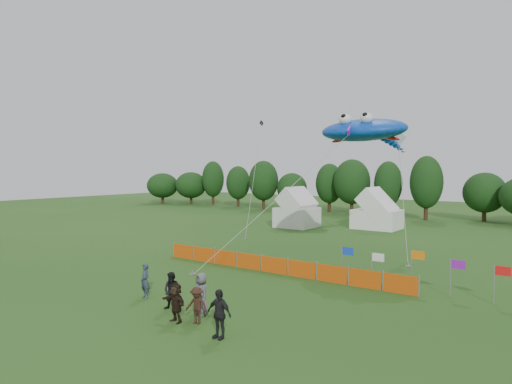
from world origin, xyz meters
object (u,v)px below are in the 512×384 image
Objects in this scene: tent_right at (377,213)px; spectator_e at (202,294)px; tent_left at (297,211)px; spectator_d at (219,314)px; stingray_kite at (366,131)px; spectator_c at (197,305)px; barrier_fence at (274,265)px; spectator_b at (172,291)px; spectator_a at (145,281)px; spectator_f at (176,303)px.

spectator_e is (4.55, -32.71, -0.76)m from tent_right.
spectator_d is (14.78, -30.47, -0.85)m from tent_left.
stingray_kite is (5.77, -17.12, 7.47)m from tent_right.
spectator_c is 18.61m from stingray_kite.
stingray_kite is (3.13, 6.92, 8.69)m from barrier_fence.
tent_right reaches higher than spectator_b.
tent_right is 3.07× the size of spectator_c.
tent_right is 32.51m from spectator_a.
tent_left is 32.50m from spectator_f.
tent_left is at bearing 135.70° from stingray_kite.
spectator_c is 1.20m from spectator_e.
stingray_kite reaches higher than spectator_c.
stingray_kite is (1.21, 15.59, 8.24)m from spectator_e.
spectator_f is (1.70, -10.05, 0.34)m from barrier_fence.
spectator_b is 0.92× the size of spectator_e.
spectator_d is at bearing -67.00° from barrier_fence.
tent_right is 2.72× the size of spectator_a.
spectator_a is 4.17m from spectator_f.
spectator_e reaches higher than spectator_f.
spectator_b is at bearing 159.73° from spectator_d.
tent_left is 2.13× the size of spectator_e.
barrier_fence is at bearing -83.74° from tent_right.
spectator_b is at bearing -69.77° from tent_left.
spectator_e is 1.14× the size of spectator_f.
barrier_fence is 11.54m from stingray_kite.
spectator_d is 1.14× the size of spectator_f.
spectator_e reaches higher than spectator_b.
barrier_fence is at bearing 111.29° from spectator_f.
tent_left is 29.74m from spectator_a.
spectator_d is (4.07, -1.40, 0.08)m from spectator_b.
tent_right reaches higher than spectator_d.
tent_left is 0.23× the size of barrier_fence.
spectator_d reaches higher than spectator_a.
tent_right reaches higher than spectator_f.
spectator_a is 0.10× the size of stingray_kite.
spectator_f is (-2.70, 0.32, -0.12)m from spectator_d.
tent_right is 35.12m from spectator_d.
tent_left reaches higher than spectator_a.
spectator_e is at bearing -94.44° from stingray_kite.
spectator_d is (6.56, -1.91, 0.07)m from spectator_a.
barrier_fence is at bearing 88.70° from spectator_a.
spectator_e reaches higher than barrier_fence.
spectator_b is 4.30m from spectator_d.
spectator_b is (2.97, -33.01, -0.84)m from tent_right.
spectator_e reaches higher than spectator_c.
spectator_a is at bearing -104.31° from barrier_fence.
tent_left is at bearing 97.31° from spectator_c.
spectator_f is (3.86, -1.59, -0.04)m from spectator_a.
tent_left is 2.59× the size of spectator_c.
spectator_e is (-0.65, 1.00, 0.17)m from spectator_c.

